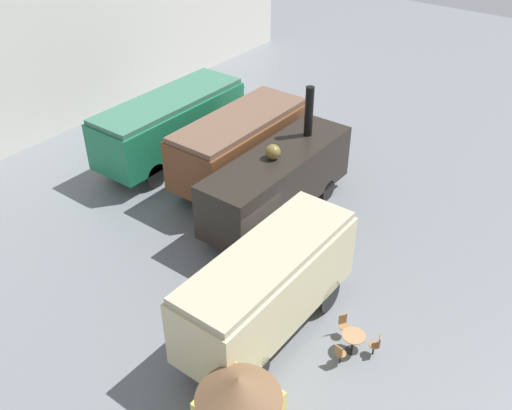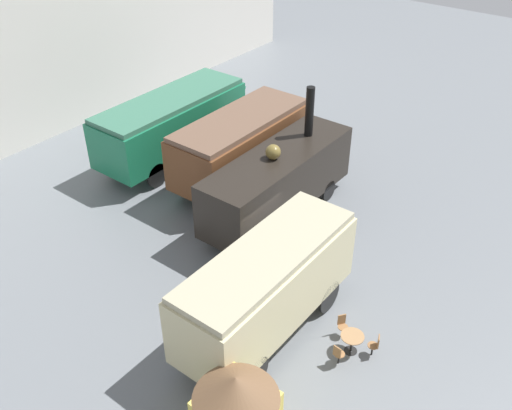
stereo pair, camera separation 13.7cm
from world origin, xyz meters
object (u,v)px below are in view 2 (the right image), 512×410
Objects in this scene: ticket_kiosk at (236,410)px; passenger_coach_wooden at (241,143)px; cafe_table_near at (352,339)px; cafe_chair_0 at (338,354)px; streamlined_locomotive at (181,117)px; steam_locomotive at (278,179)px; passenger_coach_vintage at (267,284)px; visitor_person at (332,245)px.

passenger_coach_wooden is at bearing 38.40° from ticket_kiosk.
cafe_chair_0 reaches higher than cafe_table_near.
cafe_table_near is at bearing -122.30° from passenger_coach_wooden.
streamlined_locomotive is at bearing 64.90° from cafe_table_near.
cafe_chair_0 is at bearing -131.08° from steam_locomotive.
cafe_chair_0 is at bearing -85.95° from passenger_coach_vintage.
cafe_chair_0 is (-6.80, -9.48, -1.65)m from passenger_coach_wooden.
passenger_coach_wooden is 11.41m from cafe_table_near.
ticket_kiosk is at bearing -131.36° from streamlined_locomotive.
streamlined_locomotive is 4.36m from passenger_coach_wooden.
visitor_person reaches higher than cafe_table_near.
streamlined_locomotive is 13.12× the size of cafe_table_near.
cafe_table_near is 4.50m from visitor_person.
ticket_kiosk is (-4.28, 0.70, 1.16)m from cafe_chair_0.
passenger_coach_vintage is at bearing -178.83° from visitor_person.
passenger_coach_vintage is at bearing 108.81° from cafe_table_near.
passenger_coach_vintage is (-5.85, -3.76, 0.24)m from steam_locomotive.
visitor_person is at bearing 40.14° from cafe_table_near.
visitor_person is 8.75m from ticket_kiosk.
steam_locomotive reaches higher than cafe_chair_0.
steam_locomotive is at bearing 53.25° from cafe_table_near.
cafe_table_near is (0.95, -2.80, -1.57)m from passenger_coach_vintage.
ticket_kiosk is at bearing -153.57° from passenger_coach_vintage.
cafe_table_near is 5.22m from ticket_kiosk.
cafe_chair_0 is 5.07m from visitor_person.
visitor_person reaches higher than cafe_chair_0.
passenger_coach_vintage is at bearing 26.43° from ticket_kiosk.
streamlined_locomotive is 5.69× the size of visitor_person.
streamlined_locomotive is 7.49m from steam_locomotive.
streamlined_locomotive is 1.26× the size of steam_locomotive.
streamlined_locomotive reaches higher than visitor_person.
passenger_coach_vintage is at bearing -147.29° from steam_locomotive.
passenger_coach_vintage is at bearing 99.19° from cafe_chair_0.
passenger_coach_wooden is 2.42× the size of ticket_kiosk.
cafe_chair_0 is (-5.66, -6.49, -1.37)m from steam_locomotive.
streamlined_locomotive is 17.46m from ticket_kiosk.
ticket_kiosk is at bearing -149.78° from steam_locomotive.
passenger_coach_vintage is 3.18m from cafe_chair_0.
steam_locomotive reaches higher than ticket_kiosk.
streamlined_locomotive is 11.80× the size of cafe_chair_0.
cafe_table_near is at bearing 0.00° from cafe_chair_0.
passenger_coach_wooden reaches higher than visitor_person.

